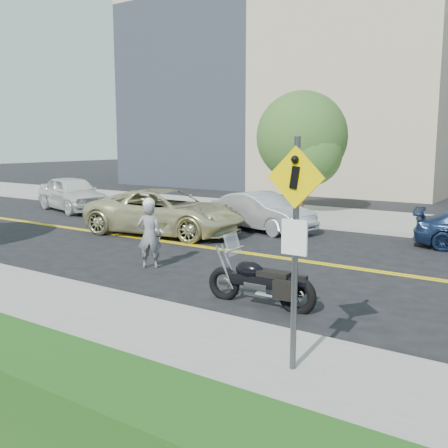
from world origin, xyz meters
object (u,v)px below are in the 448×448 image
at_px(motorcyclist, 150,233).
at_px(suv, 166,212).
at_px(parked_car_white, 73,193).
at_px(parked_car_silver, 262,212).
at_px(motorcycle, 261,271).
at_px(pedestrian_sign, 295,232).

relative_size(motorcyclist, suv, 0.32).
distance_m(parked_car_white, parked_car_silver, 9.69).
height_order(motorcyclist, parked_car_silver, motorcyclist).
bearing_deg(motorcyclist, motorcycle, 133.60).
xyz_separation_m(motorcyclist, suv, (-2.79, 3.82, -0.11)).
distance_m(suv, parked_car_silver, 3.35).
relative_size(pedestrian_sign, motorcyclist, 1.73).
xyz_separation_m(motorcyclist, parked_car_white, (-10.17, 6.02, -0.09)).
height_order(motorcyclist, motorcycle, motorcyclist).
bearing_deg(parked_car_silver, suv, 151.30).
relative_size(suv, parked_car_white, 1.19).
bearing_deg(motorcyclist, parked_car_silver, -116.42).
bearing_deg(motorcycle, parked_car_white, 150.41).
xyz_separation_m(motorcyclist, parked_car_silver, (-0.49, 6.25, -0.20)).
bearing_deg(pedestrian_sign, parked_car_silver, 122.46).
distance_m(motorcyclist, parked_car_silver, 6.27).
bearing_deg(motorcyclist, parked_car_white, -61.48).
xyz_separation_m(motorcyclist, motorcycle, (3.78, -1.05, -0.20)).
relative_size(parked_car_white, parked_car_silver, 1.13).
xyz_separation_m(parked_car_white, parked_car_silver, (9.69, 0.23, -0.11)).
height_order(motorcycle, parked_car_white, parked_car_white).
height_order(motorcycle, parked_car_silver, motorcycle).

